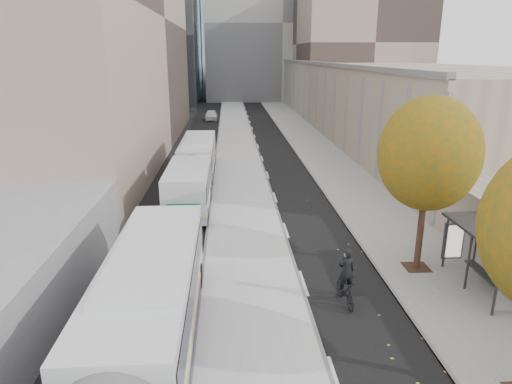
{
  "coord_description": "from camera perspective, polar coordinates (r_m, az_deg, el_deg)",
  "views": [
    {
      "loc": [
        -4.69,
        -5.08,
        9.21
      ],
      "look_at": [
        -3.35,
        17.07,
        2.5
      ],
      "focal_mm": 32.0,
      "sensor_mm": 36.0,
      "label": 1
    }
  ],
  "objects": [
    {
      "name": "bus_far",
      "position": [
        32.62,
        -7.68,
        3.07
      ],
      "size": [
        2.55,
        16.93,
        2.82
      ],
      "rotation": [
        0.0,
        0.0,
        -0.0
      ],
      "color": "silver",
      "rests_on": "ground"
    },
    {
      "name": "cyclist",
      "position": [
        18.01,
        11.14,
        -11.17
      ],
      "size": [
        0.72,
        1.84,
        2.3
      ],
      "rotation": [
        0.0,
        0.0,
        0.12
      ],
      "color": "black",
      "rests_on": "ground"
    },
    {
      "name": "building_far_block",
      "position": [
        101.81,
        2.74,
        20.06
      ],
      "size": [
        30.0,
        18.0,
        30.0
      ],
      "primitive_type": "cube",
      "color": "#A19F95",
      "rests_on": "ground"
    },
    {
      "name": "building_midrise",
      "position": [
        49.52,
        -26.05,
        19.03
      ],
      "size": [
        24.0,
        46.0,
        25.0
      ],
      "primitive_type": "cube",
      "color": "#A18978",
      "rests_on": "ground"
    },
    {
      "name": "bus_shelter",
      "position": [
        20.35,
        27.6,
        -5.37
      ],
      "size": [
        1.9,
        4.4,
        2.53
      ],
      "color": "#383A3F",
      "rests_on": "sidewalk"
    },
    {
      "name": "distant_car",
      "position": [
        67.63,
        -5.63,
        9.54
      ],
      "size": [
        1.75,
        4.32,
        1.47
      ],
      "primitive_type": "imported",
      "rotation": [
        0.0,
        0.0,
        0.0
      ],
      "color": "white",
      "rests_on": "ground"
    },
    {
      "name": "tree_c",
      "position": [
        20.28,
        20.8,
        4.47
      ],
      "size": [
        4.2,
        4.2,
        7.28
      ],
      "color": "#2F1F15",
      "rests_on": "sidewalk"
    },
    {
      "name": "sidewalk",
      "position": [
        42.05,
        8.75,
        4.02
      ],
      "size": [
        4.75,
        150.0,
        0.08
      ],
      "primitive_type": "cube",
      "color": "gray",
      "rests_on": "ground"
    },
    {
      "name": "building_tan",
      "position": [
        72.16,
        13.1,
        12.25
      ],
      "size": [
        18.0,
        92.0,
        8.0
      ],
      "primitive_type": "cube",
      "color": "gray",
      "rests_on": "ground"
    },
    {
      "name": "bus_platform",
      "position": [
        41.12,
        -2.24,
        3.97
      ],
      "size": [
        4.25,
        150.0,
        0.15
      ],
      "primitive_type": "cube",
      "color": "beige",
      "rests_on": "ground"
    }
  ]
}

